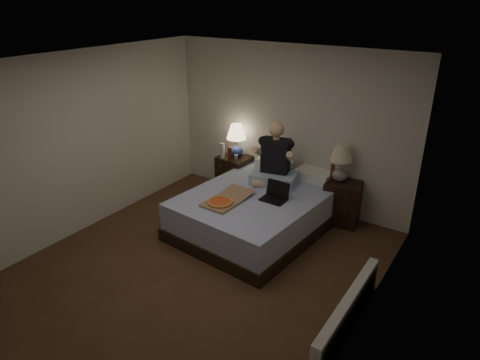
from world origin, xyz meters
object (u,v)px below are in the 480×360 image
Objects in this scene: beer_bottle_right at (332,172)px; soda_can at (236,158)px; laptop at (274,192)px; radiator at (347,313)px; person at (275,154)px; pizza_box at (220,203)px; lamp_right at (341,163)px; bed at (258,210)px; nightstand_right at (342,202)px; water_bottle at (222,151)px; nightstand_left at (234,175)px; lamp_left at (236,141)px; beer_bottle_left at (230,154)px.

soda_can is at bearing -174.80° from beer_bottle_right.
radiator is at bearing -36.16° from laptop.
person is 1.15m from pizza_box.
lamp_right reaches higher than soda_can.
lamp_right is at bearing 114.56° from radiator.
radiator is (1.83, -1.26, -0.08)m from bed.
water_bottle is at bearing 176.70° from nightstand_right.
beer_bottle_right is at bearing 4.93° from water_bottle.
laptop reaches higher than pizza_box.
nightstand_left is (-0.97, 0.81, 0.04)m from bed.
beer_bottle_left is (-0.01, -0.19, -0.17)m from lamp_left.
beer_bottle_right is 0.30× the size of pizza_box.
bed is at bearing 163.91° from laptop.
bed is at bearing -132.21° from beer_bottle_right.
nightstand_left is 1.92m from nightstand_right.
person reaches higher than beer_bottle_right.
pizza_box is at bearing -59.23° from nightstand_left.
pizza_box is (-0.24, -1.04, -0.42)m from person.
lamp_right reaches higher than lamp_left.
beer_bottle_right is at bearing 5.20° from soda_can.
beer_bottle_left is 3.41m from radiator.
lamp_left is 2.24× the size of water_bottle.
radiator is (2.05, -0.65, -0.40)m from pizza_box.
nightstand_right is at bearing 11.42° from person.
lamp_left is at bearing 144.32° from laptop.
lamp_right reaches higher than radiator.
beer_bottle_left is at bearing -174.00° from lamp_right.
pizza_box is at bearing -63.90° from lamp_left.
beer_bottle_right is at bearing 58.20° from pizza_box.
radiator is (2.68, -1.95, -0.50)m from soda_can.
beer_bottle_left is at bearing 150.67° from bed.
water_bottle reaches higher than pizza_box.
radiator is at bearing -33.40° from water_bottle.
person is at bearing 137.12° from radiator.
beer_bottle_left is 0.68× the size of laptop.
bed is 0.51m from laptop.
lamp_right is at bearing 13.34° from person.
nightstand_right is at bearing 112.74° from radiator.
laptop is 1.99m from radiator.
pizza_box is at bearing -133.61° from laptop.
bed is 9.74× the size of beer_bottle_left.
beer_bottle_left reaches higher than radiator.
nightstand_right is 2.28m from radiator.
water_bottle is 1.09× the size of beer_bottle_left.
nightstand_left is at bearing -179.32° from lamp_right.
lamp_right is at bearing 0.00° from lamp_left.
lamp_left is 0.28m from water_bottle.
beer_bottle_right reaches higher than pizza_box.
beer_bottle_right is 1.76m from pizza_box.
lamp_left is (-0.94, 0.83, 0.65)m from bed.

